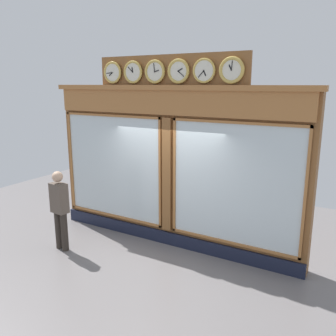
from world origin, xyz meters
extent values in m
plane|color=slate|center=(0.00, 2.80, 0.00)|extent=(14.00, 14.00, 0.00)
cube|color=brown|center=(0.00, -0.15, 1.64)|extent=(5.71, 0.30, 3.28)
cube|color=#191E33|center=(0.00, 0.02, 0.14)|extent=(5.71, 0.08, 0.28)
cube|color=#A56936|center=(0.00, 0.04, 3.04)|extent=(5.60, 0.08, 0.48)
cube|color=#A56936|center=(0.00, 0.02, 3.33)|extent=(5.83, 0.20, 0.10)
cube|color=silver|center=(-1.45, 0.01, 1.55)|extent=(2.51, 0.02, 2.30)
cube|color=#A56936|center=(-1.45, 0.04, 2.72)|extent=(2.61, 0.04, 0.05)
cube|color=#A56936|center=(-1.45, 0.04, 0.37)|extent=(2.61, 0.04, 0.05)
cube|color=#A56936|center=(-2.73, 0.04, 1.55)|extent=(0.05, 0.04, 2.40)
cube|color=#A56936|center=(-0.18, 0.04, 1.55)|extent=(0.05, 0.04, 2.40)
cube|color=silver|center=(1.45, 0.01, 1.55)|extent=(2.51, 0.02, 2.30)
cube|color=#A56936|center=(1.45, 0.04, 2.72)|extent=(2.61, 0.04, 0.05)
cube|color=#A56936|center=(1.45, 0.04, 0.37)|extent=(2.61, 0.04, 0.05)
cube|color=#A56936|center=(2.73, 0.04, 1.55)|extent=(0.05, 0.04, 2.40)
cube|color=#A56936|center=(0.18, 0.04, 1.55)|extent=(0.05, 0.04, 2.40)
cube|color=brown|center=(0.00, 0.03, 1.55)|extent=(0.20, 0.10, 2.40)
cube|color=brown|center=(0.00, -0.02, 3.64)|extent=(3.31, 0.06, 0.65)
cylinder|color=silver|center=(-1.33, 0.06, 3.64)|extent=(0.38, 0.02, 0.38)
torus|color=gold|center=(-1.33, 0.06, 3.64)|extent=(0.47, 0.06, 0.47)
cube|color=black|center=(-1.31, 0.07, 3.68)|extent=(0.06, 0.01, 0.10)
cube|color=black|center=(-1.34, 0.07, 3.71)|extent=(0.02, 0.01, 0.16)
sphere|color=black|center=(-1.33, 0.08, 3.64)|extent=(0.02, 0.02, 0.02)
cylinder|color=silver|center=(-0.80, 0.06, 3.64)|extent=(0.38, 0.02, 0.38)
torus|color=gold|center=(-0.80, 0.06, 3.64)|extent=(0.45, 0.04, 0.45)
cube|color=black|center=(-0.82, 0.07, 3.59)|extent=(0.06, 0.01, 0.10)
cube|color=black|center=(-0.74, 0.07, 3.58)|extent=(0.12, 0.01, 0.13)
sphere|color=black|center=(-0.80, 0.08, 3.64)|extent=(0.02, 0.02, 0.02)
cylinder|color=silver|center=(-0.27, 0.06, 3.64)|extent=(0.38, 0.02, 0.38)
torus|color=gold|center=(-0.27, 0.06, 3.64)|extent=(0.47, 0.06, 0.47)
cube|color=black|center=(-0.31, 0.07, 3.66)|extent=(0.10, 0.01, 0.07)
cube|color=black|center=(-0.33, 0.07, 3.59)|extent=(0.13, 0.01, 0.11)
sphere|color=black|center=(-0.27, 0.08, 3.64)|extent=(0.02, 0.02, 0.02)
cylinder|color=silver|center=(0.27, 0.06, 3.64)|extent=(0.38, 0.02, 0.38)
torus|color=gold|center=(0.27, 0.06, 3.64)|extent=(0.46, 0.06, 0.46)
cube|color=black|center=(0.22, 0.07, 3.65)|extent=(0.10, 0.01, 0.04)
cube|color=black|center=(0.27, 0.07, 3.71)|extent=(0.03, 0.01, 0.16)
sphere|color=black|center=(0.27, 0.08, 3.64)|extent=(0.02, 0.02, 0.02)
cylinder|color=silver|center=(0.80, 0.06, 3.64)|extent=(0.38, 0.02, 0.38)
torus|color=gold|center=(0.80, 0.06, 3.64)|extent=(0.46, 0.05, 0.46)
cube|color=black|center=(0.80, 0.07, 3.69)|extent=(0.03, 0.01, 0.10)
cube|color=black|center=(0.86, 0.07, 3.69)|extent=(0.13, 0.01, 0.12)
sphere|color=black|center=(0.80, 0.08, 3.64)|extent=(0.02, 0.02, 0.02)
cylinder|color=silver|center=(1.33, 0.06, 3.64)|extent=(0.38, 0.02, 0.38)
torus|color=gold|center=(1.33, 0.06, 3.64)|extent=(0.46, 0.05, 0.46)
cube|color=black|center=(1.37, 0.07, 3.60)|extent=(0.09, 0.01, 0.08)
cube|color=black|center=(1.41, 0.07, 3.63)|extent=(0.16, 0.01, 0.03)
sphere|color=black|center=(1.33, 0.08, 3.64)|extent=(0.02, 0.02, 0.02)
cylinder|color=#312A24|center=(1.89, 1.34, 0.41)|extent=(0.14, 0.14, 0.82)
cylinder|color=#312A24|center=(1.69, 1.37, 0.41)|extent=(0.14, 0.14, 0.82)
cube|color=brown|center=(1.79, 1.36, 1.13)|extent=(0.38, 0.26, 0.62)
sphere|color=tan|center=(1.79, 1.36, 1.58)|extent=(0.22, 0.22, 0.22)
camera|label=1|loc=(-3.62, 6.18, 3.40)|focal=37.91mm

